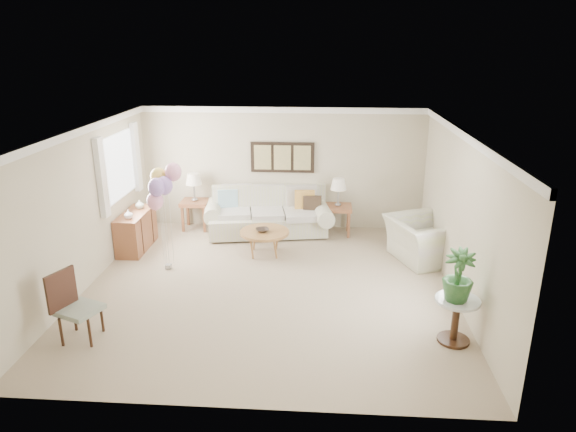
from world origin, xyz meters
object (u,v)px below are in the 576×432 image
at_px(armchair, 421,240).
at_px(balloon_cluster, 162,185).
at_px(accent_chair, 74,304).
at_px(coffee_table, 265,233).
at_px(sofa, 268,216).

xyz_separation_m(armchair, balloon_cluster, (-4.58, -0.73, 1.17)).
bearing_deg(accent_chair, armchair, 30.51).
relative_size(coffee_table, accent_chair, 0.93).
relative_size(sofa, balloon_cluster, 1.46).
xyz_separation_m(sofa, balloon_cluster, (-1.60, -1.95, 1.17)).
height_order(coffee_table, accent_chair, accent_chair).
bearing_deg(coffee_table, sofa, 92.62).
bearing_deg(armchair, balloon_cluster, 77.38).
xyz_separation_m(coffee_table, accent_chair, (-2.24, -3.11, 0.09)).
bearing_deg(sofa, coffee_table, -87.38).
height_order(sofa, accent_chair, accent_chair).
xyz_separation_m(sofa, coffee_table, (0.05, -1.15, 0.05)).
bearing_deg(armchair, coffee_table, 66.98).
bearing_deg(accent_chair, balloon_cluster, 75.86).
xyz_separation_m(armchair, accent_chair, (-5.16, -3.04, 0.13)).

